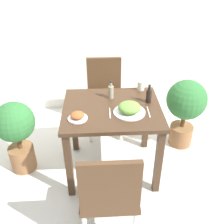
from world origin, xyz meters
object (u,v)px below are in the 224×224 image
(chair_near, at_px, (109,193))
(potted_plant_left, at_px, (16,131))
(sauce_bottle, at_px, (111,91))
(side_plate, at_px, (78,116))
(potted_plant_right, at_px, (186,106))
(chair_far, at_px, (105,93))
(drink_cup, at_px, (141,85))
(food_plate, at_px, (129,108))
(condiment_bottle, at_px, (149,95))

(chair_near, relative_size, potted_plant_left, 1.17)
(sauce_bottle, xyz_separation_m, potted_plant_left, (-0.92, -0.12, -0.33))
(potted_plant_left, bearing_deg, sauce_bottle, 7.29)
(side_plate, xyz_separation_m, potted_plant_right, (1.12, 0.53, -0.26))
(side_plate, height_order, sauce_bottle, sauce_bottle)
(chair_far, xyz_separation_m, drink_cup, (0.36, -0.38, 0.27))
(chair_far, distance_m, side_plate, 0.94)
(food_plate, distance_m, sauce_bottle, 0.31)
(side_plate, height_order, condiment_bottle, condiment_bottle)
(food_plate, bearing_deg, condiment_bottle, 40.81)
(chair_near, distance_m, potted_plant_right, 1.43)
(food_plate, relative_size, potted_plant_left, 0.36)
(chair_near, xyz_separation_m, food_plate, (0.21, 0.67, 0.27))
(chair_far, relative_size, potted_plant_right, 1.13)
(chair_far, xyz_separation_m, sauce_bottle, (0.05, -0.53, 0.30))
(side_plate, height_order, drink_cup, drink_cup)
(drink_cup, bearing_deg, condiment_bottle, -82.85)
(condiment_bottle, distance_m, potted_plant_right, 0.63)
(side_plate, distance_m, condiment_bottle, 0.69)
(drink_cup, bearing_deg, chair_near, -108.87)
(chair_far, distance_m, potted_plant_left, 1.08)
(potted_plant_left, height_order, potted_plant_right, potted_plant_right)
(potted_plant_right, bearing_deg, drink_cup, -176.51)
(potted_plant_right, bearing_deg, potted_plant_left, -170.04)
(side_plate, distance_m, drink_cup, 0.79)
(chair_far, height_order, drink_cup, chair_far)
(potted_plant_left, bearing_deg, chair_far, 36.82)
(chair_far, height_order, food_plate, chair_far)
(sauce_bottle, bearing_deg, drink_cup, 26.85)
(drink_cup, relative_size, sauce_bottle, 0.51)
(condiment_bottle, bearing_deg, potted_plant_left, -179.14)
(drink_cup, xyz_separation_m, potted_plant_left, (-1.22, -0.27, -0.31))
(drink_cup, bearing_deg, sauce_bottle, -153.15)
(side_plate, relative_size, sauce_bottle, 0.90)
(condiment_bottle, height_order, potted_plant_right, condiment_bottle)
(chair_far, height_order, sauce_bottle, sauce_bottle)
(side_plate, bearing_deg, potted_plant_right, 25.30)
(food_plate, height_order, potted_plant_left, food_plate)
(drink_cup, bearing_deg, side_plate, -140.84)
(chair_near, relative_size, potted_plant_right, 1.13)
(side_plate, xyz_separation_m, potted_plant_left, (-0.62, 0.22, -0.29))
(chair_near, distance_m, food_plate, 0.75)
(drink_cup, height_order, potted_plant_left, drink_cup)
(drink_cup, relative_size, potted_plant_left, 0.12)
(chair_near, height_order, sauce_bottle, sauce_bottle)
(chair_near, bearing_deg, condiment_bottle, -115.78)
(potted_plant_left, bearing_deg, condiment_bottle, 0.86)
(food_plate, xyz_separation_m, side_plate, (-0.44, -0.07, -0.02))
(food_plate, height_order, sauce_bottle, sauce_bottle)
(side_plate, distance_m, potted_plant_left, 0.72)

